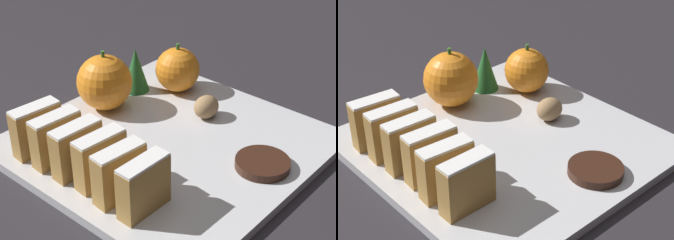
{
  "view_description": "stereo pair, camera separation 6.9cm",
  "coord_description": "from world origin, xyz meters",
  "views": [
    {
      "loc": [
        -0.45,
        -0.39,
        0.4
      ],
      "look_at": [
        0.0,
        0.0,
        0.04
      ],
      "focal_mm": 60.0,
      "sensor_mm": 36.0,
      "label": 1
    },
    {
      "loc": [
        -0.4,
        -0.44,
        0.4
      ],
      "look_at": [
        0.0,
        0.0,
        0.04
      ],
      "focal_mm": 60.0,
      "sensor_mm": 36.0,
      "label": 2
    }
  ],
  "objects": [
    {
      "name": "chocolate_cookie",
      "position": [
        0.03,
        -0.12,
        0.02
      ],
      "size": [
        0.06,
        0.06,
        0.01
      ],
      "color": "#381E14",
      "rests_on": "serving_platter"
    },
    {
      "name": "stollen_slice_fifth",
      "position": [
        -0.12,
        0.07,
        0.04
      ],
      "size": [
        0.06,
        0.03,
        0.06
      ],
      "color": "#B28442",
      "rests_on": "serving_platter"
    },
    {
      "name": "ground_plane",
      "position": [
        0.0,
        0.0,
        0.0
      ],
      "size": [
        6.0,
        6.0,
        0.0
      ],
      "primitive_type": "plane",
      "color": "#28262B"
    },
    {
      "name": "serving_platter",
      "position": [
        0.0,
        0.0,
        0.01
      ],
      "size": [
        0.34,
        0.34,
        0.01
      ],
      "color": "silver",
      "rests_on": "ground_plane"
    },
    {
      "name": "stollen_slice_fourth",
      "position": [
        -0.12,
        0.03,
        0.04
      ],
      "size": [
        0.06,
        0.02,
        0.06
      ],
      "color": "#B28442",
      "rests_on": "serving_platter"
    },
    {
      "name": "stollen_slice_third",
      "position": [
        -0.11,
        0.0,
        0.04
      ],
      "size": [
        0.06,
        0.03,
        0.06
      ],
      "color": "#B28442",
      "rests_on": "serving_platter"
    },
    {
      "name": "orange_near",
      "position": [
        0.01,
        0.12,
        0.05
      ],
      "size": [
        0.08,
        0.08,
        0.08
      ],
      "color": "orange",
      "rests_on": "serving_platter"
    },
    {
      "name": "stollen_slice_second",
      "position": [
        -0.12,
        -0.03,
        0.04
      ],
      "size": [
        0.06,
        0.03,
        0.06
      ],
      "color": "#B28442",
      "rests_on": "serving_platter"
    },
    {
      "name": "evergreen_sprig",
      "position": [
        0.07,
        0.12,
        0.04
      ],
      "size": [
        0.04,
        0.04,
        0.07
      ],
      "color": "#23662D",
      "rests_on": "serving_platter"
    },
    {
      "name": "walnut",
      "position": [
        0.08,
        -0.0,
        0.03
      ],
      "size": [
        0.04,
        0.03,
        0.03
      ],
      "color": "#9E7A51",
      "rests_on": "serving_platter"
    },
    {
      "name": "stollen_slice_front",
      "position": [
        -0.12,
        -0.07,
        0.04
      ],
      "size": [
        0.06,
        0.02,
        0.06
      ],
      "color": "#B28442",
      "rests_on": "serving_platter"
    },
    {
      "name": "stollen_slice_sixth",
      "position": [
        -0.12,
        0.1,
        0.04
      ],
      "size": [
        0.06,
        0.03,
        0.06
      ],
      "color": "#B28442",
      "rests_on": "serving_platter"
    },
    {
      "name": "orange_far",
      "position": [
        0.11,
        0.08,
        0.04
      ],
      "size": [
        0.06,
        0.06,
        0.07
      ],
      "color": "orange",
      "rests_on": "serving_platter"
    }
  ]
}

